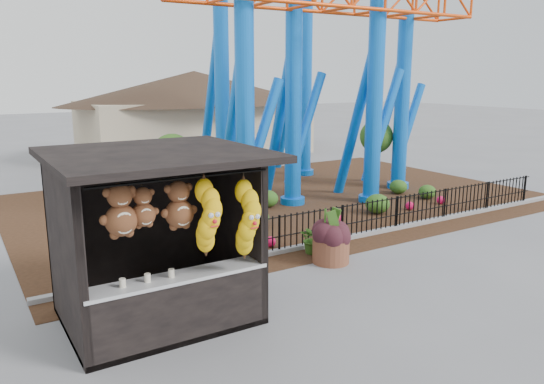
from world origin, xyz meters
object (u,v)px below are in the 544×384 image
terracotta_planter (331,251)px  potted_plant (313,238)px  prize_booth (160,241)px  roller_coaster (304,14)px

terracotta_planter → potted_plant: size_ratio=1.12×
prize_booth → potted_plant: bearing=20.5°
terracotta_planter → potted_plant: 0.76m
roller_coaster → potted_plant: size_ratio=14.01×
roller_coaster → terracotta_planter: bearing=-119.4°
roller_coaster → potted_plant: bearing=-122.4°
prize_booth → potted_plant: (4.54, 1.69, -1.14)m
potted_plant → prize_booth: bearing=-165.8°
potted_plant → roller_coaster: bearing=51.3°
prize_booth → roller_coaster: size_ratio=0.32×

